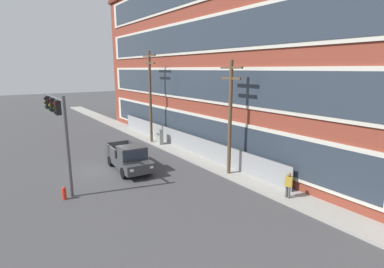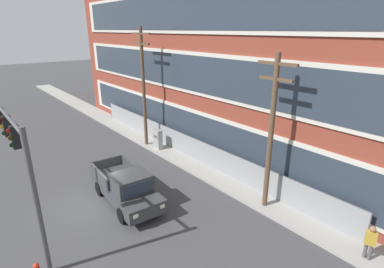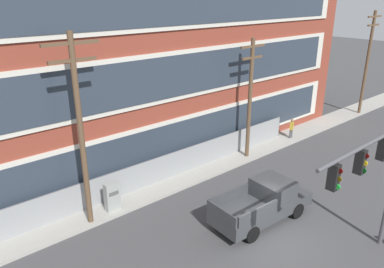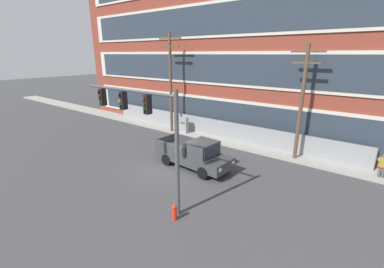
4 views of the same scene
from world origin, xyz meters
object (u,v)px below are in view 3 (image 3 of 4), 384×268
Objects in this scene: utility_pole_midblock at (250,95)px; utility_pole_far_east at (368,60)px; utility_pole_near_corner at (80,127)px; pickup_truck_dark_grey at (263,203)px; pedestrian_near_cabinet at (291,128)px; traffic_signal_mast at (375,169)px; electrical_cabinet at (112,198)px.

utility_pole_midblock is 0.87× the size of utility_pole_far_east.
utility_pole_far_east is at bearing -0.14° from utility_pole_near_corner.
utility_pole_midblock reaches higher than pickup_truck_dark_grey.
pedestrian_near_cabinet is at bearing 0.93° from utility_pole_near_corner.
utility_pole_far_east is 5.45× the size of pedestrian_near_cabinet.
traffic_signal_mast is 12.25m from utility_pole_near_corner.
electrical_cabinet is at bearing 134.33° from pickup_truck_dark_grey.
utility_pole_far_east is at bearing 26.43° from traffic_signal_mast.
utility_pole_far_east is (15.30, -0.29, 0.64)m from utility_pole_midblock.
pedestrian_near_cabinet is (-10.18, 0.34, -4.08)m from utility_pole_far_east.
pickup_truck_dark_grey is at bearing 95.41° from traffic_signal_mast.
utility_pole_midblock is 4.79× the size of electrical_cabinet.
utility_pole_midblock is at bearing 178.90° from utility_pole_far_east.
utility_pole_midblock is at bearing -179.48° from pedestrian_near_cabinet.
utility_pole_midblock is 15.31m from utility_pole_far_east.
pedestrian_near_cabinet is at bearing 0.16° from electrical_cabinet.
traffic_signal_mast is at bearing -60.43° from electrical_cabinet.
utility_pole_midblock is at bearing 1.11° from utility_pole_near_corner.
traffic_signal_mast is 11.14m from utility_pole_midblock.
electrical_cabinet is (-25.62, 0.30, -4.21)m from utility_pole_far_east.
traffic_signal_mast is 22.18m from utility_pole_far_east.
utility_pole_far_east is (19.86, 9.87, 0.63)m from traffic_signal_mast.
pedestrian_near_cabinet is at bearing 0.52° from utility_pole_midblock.
traffic_signal_mast is at bearing -54.31° from utility_pole_near_corner.
electrical_cabinet is at bearing -179.84° from pedestrian_near_cabinet.
electrical_cabinet is at bearing 119.57° from traffic_signal_mast.
utility_pole_midblock is at bearing -0.01° from electrical_cabinet.
utility_pole_far_east reaches higher than traffic_signal_mast.
utility_pole_near_corner reaches higher than pickup_truck_dark_grey.
traffic_signal_mast is at bearing -153.57° from utility_pole_far_east.
pickup_truck_dark_grey is 0.60× the size of utility_pole_near_corner.
utility_pole_far_east reaches higher than pickup_truck_dark_grey.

